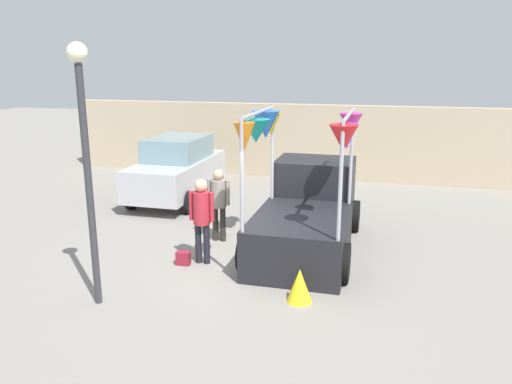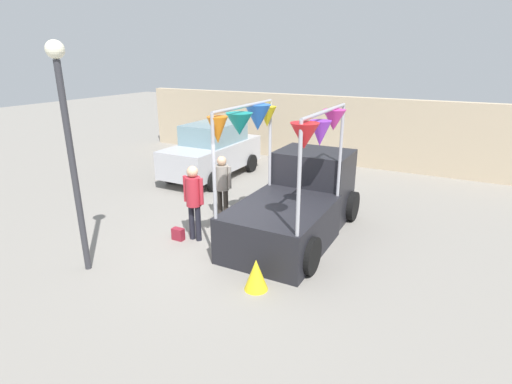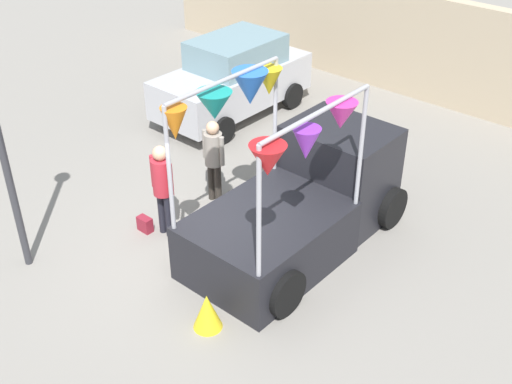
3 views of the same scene
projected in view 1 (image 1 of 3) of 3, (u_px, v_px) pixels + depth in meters
ground_plane at (248, 264)px, 10.25m from camera, size 60.00×60.00×0.00m
vendor_truck at (307, 208)px, 11.02m from camera, size 2.48×4.13×3.10m
parked_car at (177, 169)px, 14.83m from camera, size 1.88×4.00×1.88m
person_customer at (202, 213)px, 10.02m from camera, size 0.53×0.34×1.77m
person_vendor at (219, 198)px, 11.33m from camera, size 0.53×0.34×1.69m
handbag at (183, 258)px, 10.16m from camera, size 0.28×0.16×0.28m
street_lamp at (85, 142)px, 7.90m from camera, size 0.32×0.32×4.32m
brick_boundary_wall at (310, 142)px, 17.55m from camera, size 18.00×0.36×2.60m
folded_kite_bundle_sunflower at (300, 285)px, 8.56m from camera, size 0.55×0.55×0.60m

